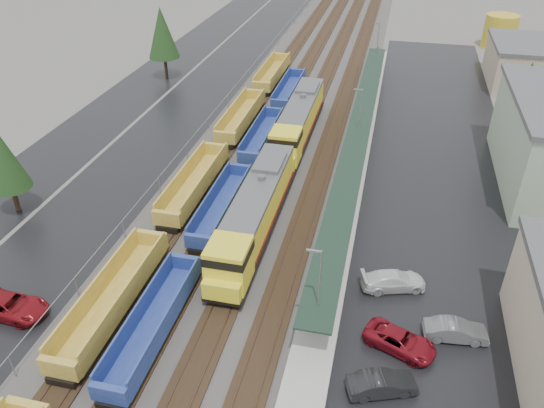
{
  "coord_description": "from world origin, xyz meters",
  "views": [
    {
      "loc": [
        12.59,
        -7.06,
        28.88
      ],
      "look_at": [
        2.96,
        33.83,
        2.0
      ],
      "focal_mm": 35.0,
      "sensor_mm": 36.0,
      "label": 1
    }
  ],
  "objects_px": {
    "well_string_blue": "(193,255)",
    "parked_car_east_e": "(456,331)",
    "parked_car_east_b": "(400,341)",
    "storage_tank": "(500,31)",
    "locomotive_trail": "(298,122)",
    "parked_car_east_a": "(382,384)",
    "well_string_yellow": "(160,232)",
    "parked_car_west_c": "(10,306)",
    "parked_car_east_c": "(393,281)",
    "locomotive_lead": "(254,215)"
  },
  "relations": [
    {
      "from": "locomotive_trail",
      "to": "parked_car_east_c",
      "type": "distance_m",
      "value": 28.16
    },
    {
      "from": "well_string_blue",
      "to": "storage_tank",
      "type": "xyz_separation_m",
      "value": [
        32.86,
        74.2,
        1.82
      ]
    },
    {
      "from": "parked_car_west_c",
      "to": "parked_car_east_c",
      "type": "relative_size",
      "value": 1.11
    },
    {
      "from": "parked_car_east_a",
      "to": "well_string_yellow",
      "type": "bearing_deg",
      "value": 39.06
    },
    {
      "from": "parked_car_east_c",
      "to": "parked_car_east_e",
      "type": "relative_size",
      "value": 1.15
    },
    {
      "from": "locomotive_lead",
      "to": "parked_car_west_c",
      "type": "bearing_deg",
      "value": -138.44
    },
    {
      "from": "locomotive_trail",
      "to": "well_string_yellow",
      "type": "relative_size",
      "value": 0.21
    },
    {
      "from": "parked_car_east_c",
      "to": "parked_car_east_e",
      "type": "bearing_deg",
      "value": -152.52
    },
    {
      "from": "locomotive_trail",
      "to": "storage_tank",
      "type": "distance_m",
      "value": 56.06
    },
    {
      "from": "parked_car_east_b",
      "to": "parked_car_east_c",
      "type": "distance_m",
      "value": 6.41
    },
    {
      "from": "locomotive_trail",
      "to": "parked_car_east_b",
      "type": "xyz_separation_m",
      "value": [
        13.36,
        -31.46,
        -1.85
      ]
    },
    {
      "from": "well_string_yellow",
      "to": "well_string_blue",
      "type": "bearing_deg",
      "value": -31.04
    },
    {
      "from": "parked_car_west_c",
      "to": "parked_car_east_c",
      "type": "height_order",
      "value": "parked_car_west_c"
    },
    {
      "from": "well_string_yellow",
      "to": "parked_car_east_a",
      "type": "bearing_deg",
      "value": -30.06
    },
    {
      "from": "locomotive_trail",
      "to": "parked_car_east_e",
      "type": "bearing_deg",
      "value": -59.81
    },
    {
      "from": "parked_car_east_a",
      "to": "parked_car_west_c",
      "type": "bearing_deg",
      "value": 67.53
    },
    {
      "from": "parked_car_west_c",
      "to": "parked_car_east_b",
      "type": "distance_m",
      "value": 29.04
    },
    {
      "from": "parked_car_west_c",
      "to": "parked_car_east_a",
      "type": "relative_size",
      "value": 1.27
    },
    {
      "from": "well_string_yellow",
      "to": "parked_car_east_a",
      "type": "relative_size",
      "value": 22.62
    },
    {
      "from": "storage_tank",
      "to": "locomotive_lead",
      "type": "bearing_deg",
      "value": -112.68
    },
    {
      "from": "parked_car_east_c",
      "to": "locomotive_lead",
      "type": "bearing_deg",
      "value": 54.19
    },
    {
      "from": "well_string_blue",
      "to": "parked_car_east_e",
      "type": "bearing_deg",
      "value": -9.26
    },
    {
      "from": "locomotive_lead",
      "to": "parked_car_east_c",
      "type": "xyz_separation_m",
      "value": [
        12.65,
        -4.09,
        -1.8
      ]
    },
    {
      "from": "well_string_yellow",
      "to": "storage_tank",
      "type": "bearing_deg",
      "value": 62.82
    },
    {
      "from": "parked_car_east_b",
      "to": "parked_car_west_c",
      "type": "bearing_deg",
      "value": 118.33
    },
    {
      "from": "well_string_blue",
      "to": "parked_car_east_a",
      "type": "xyz_separation_m",
      "value": [
        16.35,
        -9.37,
        -0.38
      ]
    },
    {
      "from": "locomotive_trail",
      "to": "parked_car_east_b",
      "type": "bearing_deg",
      "value": -66.99
    },
    {
      "from": "parked_car_east_c",
      "to": "locomotive_trail",
      "type": "bearing_deg",
      "value": 8.87
    },
    {
      "from": "parked_car_west_c",
      "to": "parked_car_east_a",
      "type": "distance_m",
      "value": 27.86
    },
    {
      "from": "well_string_yellow",
      "to": "parked_car_east_e",
      "type": "bearing_deg",
      "value": -13.09
    },
    {
      "from": "well_string_yellow",
      "to": "parked_car_east_b",
      "type": "distance_m",
      "value": 22.72
    },
    {
      "from": "parked_car_east_b",
      "to": "well_string_yellow",
      "type": "bearing_deg",
      "value": 91.96
    },
    {
      "from": "parked_car_east_b",
      "to": "parked_car_east_e",
      "type": "distance_m",
      "value": 4.29
    },
    {
      "from": "well_string_blue",
      "to": "parked_car_east_e",
      "type": "relative_size",
      "value": 20.74
    },
    {
      "from": "storage_tank",
      "to": "parked_car_east_b",
      "type": "bearing_deg",
      "value": -101.03
    },
    {
      "from": "well_string_blue",
      "to": "parked_car_east_e",
      "type": "distance_m",
      "value": 21.51
    },
    {
      "from": "well_string_yellow",
      "to": "storage_tank",
      "type": "height_order",
      "value": "storage_tank"
    },
    {
      "from": "well_string_blue",
      "to": "parked_car_west_c",
      "type": "relative_size",
      "value": 16.21
    },
    {
      "from": "storage_tank",
      "to": "parked_car_east_c",
      "type": "relative_size",
      "value": 1.13
    },
    {
      "from": "well_string_yellow",
      "to": "parked_car_west_c",
      "type": "height_order",
      "value": "well_string_yellow"
    },
    {
      "from": "storage_tank",
      "to": "locomotive_trail",
      "type": "bearing_deg",
      "value": -120.99
    },
    {
      "from": "well_string_yellow",
      "to": "parked_car_west_c",
      "type": "distance_m",
      "value": 13.32
    },
    {
      "from": "storage_tank",
      "to": "parked_car_east_a",
      "type": "bearing_deg",
      "value": -101.18
    },
    {
      "from": "parked_car_east_a",
      "to": "parked_car_east_c",
      "type": "relative_size",
      "value": 0.88
    },
    {
      "from": "storage_tank",
      "to": "parked_car_east_a",
      "type": "height_order",
      "value": "storage_tank"
    },
    {
      "from": "locomotive_lead",
      "to": "well_string_blue",
      "type": "distance_m",
      "value": 6.67
    },
    {
      "from": "locomotive_lead",
      "to": "locomotive_trail",
      "type": "relative_size",
      "value": 1.0
    },
    {
      "from": "storage_tank",
      "to": "parked_car_east_c",
      "type": "distance_m",
      "value": 74.95
    },
    {
      "from": "parked_car_east_e",
      "to": "parked_car_east_a",
      "type": "bearing_deg",
      "value": 133.68
    },
    {
      "from": "well_string_yellow",
      "to": "well_string_blue",
      "type": "xyz_separation_m",
      "value": [
        4.0,
        -2.41,
        -0.08
      ]
    }
  ]
}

